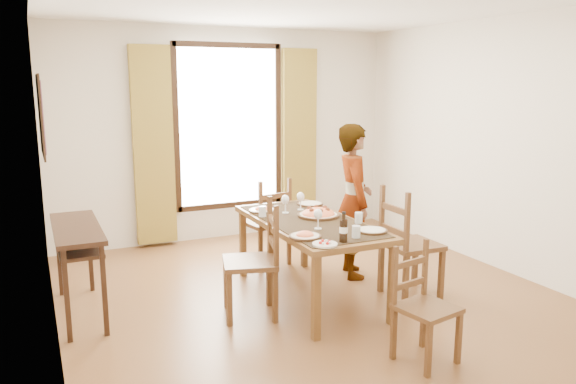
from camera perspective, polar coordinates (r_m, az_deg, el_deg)
name	(u,v)px	position (r m, az deg, el deg)	size (l,w,h in m)	color
ground	(316,300)	(5.39, 2.90, -10.90)	(5.00, 5.00, 0.00)	brown
room_shell	(311,135)	(5.13, 2.35, 5.79)	(4.60, 5.10, 2.74)	beige
console_table	(77,239)	(5.20, -20.64, -4.48)	(0.38, 1.20, 0.80)	black
dining_table	(310,227)	(5.24, 2.20, -3.60)	(0.84, 1.78, 0.76)	brown
chair_west	(254,263)	(4.91, -3.47, -7.23)	(0.55, 0.55, 1.02)	brown
chair_north	(268,224)	(6.26, -2.09, -3.30)	(0.50, 0.50, 0.99)	brown
chair_south	(424,308)	(4.28, 13.62, -11.40)	(0.45, 0.45, 0.86)	brown
chair_east	(408,246)	(5.43, 12.12, -5.42)	(0.48, 0.48, 1.06)	brown
man	(353,201)	(5.87, 6.67, -0.91)	(0.54, 0.67, 1.60)	gray
plate_sw	(305,234)	(4.64, 1.74, -4.32)	(0.27, 0.27, 0.05)	silver
plate_se	(372,229)	(4.87, 8.51, -3.69)	(0.27, 0.27, 0.05)	silver
plate_nw	(263,209)	(5.58, -2.61, -1.69)	(0.27, 0.27, 0.05)	silver
plate_ne	(310,202)	(5.86, 2.26, -1.05)	(0.27, 0.27, 0.05)	silver
pasta_platter	(318,211)	(5.35, 3.10, -1.98)	(0.40, 0.40, 0.10)	red
caprese_plate	(325,243)	(4.44, 3.77, -5.17)	(0.20, 0.20, 0.04)	silver
wine_glass_a	(318,219)	(4.89, 3.07, -2.74)	(0.08, 0.08, 0.18)	white
wine_glass_b	(301,201)	(5.61, 1.29, -0.92)	(0.08, 0.08, 0.18)	white
wine_glass_c	(285,204)	(5.48, -0.27, -1.22)	(0.08, 0.08, 0.18)	white
tumbler_a	(359,218)	(5.14, 7.19, -2.62)	(0.07, 0.07, 0.10)	silver
tumbler_b	(262,211)	(5.35, -2.62, -1.97)	(0.07, 0.07, 0.10)	silver
tumbler_c	(356,232)	(4.67, 6.94, -4.02)	(0.07, 0.07, 0.10)	silver
wine_bottle	(344,227)	(4.52, 5.67, -3.53)	(0.07, 0.07, 0.25)	black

